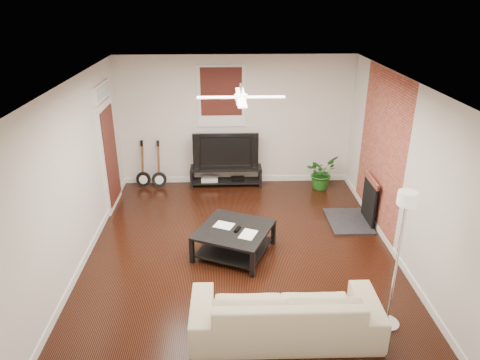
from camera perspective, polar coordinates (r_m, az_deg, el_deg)
The scene contains 14 objects.
room at distance 6.71m, azimuth 0.12°, elevation 0.61°, with size 5.01×6.01×2.81m.
brick_accent at distance 8.11m, azimuth 17.74°, elevation 3.55°, with size 0.02×2.20×2.80m, color #9B4432.
fireplace at distance 8.37m, azimuth 15.10°, elevation -2.50°, with size 0.80×1.10×0.92m, color black.
window_back at distance 9.38m, azimuth -2.43°, elevation 10.74°, with size 1.00×0.06×1.30m, color black.
door_left at distance 8.82m, azimuth -16.58°, elevation 4.24°, with size 0.08×1.00×2.50m, color white.
tv_stand at distance 9.73m, azimuth -1.82°, elevation 0.50°, with size 1.56×0.42×0.44m, color black.
tv at distance 9.52m, azimuth -1.86°, elevation 3.98°, with size 1.39×0.18×0.80m, color black.
coffee_table at distance 7.27m, azimuth -0.76°, elevation -7.84°, with size 1.09×1.09×0.46m, color black.
sofa at distance 5.72m, azimuth 5.85°, elevation -16.46°, with size 2.34×0.91×0.68m, color tan.
floor_lamp at distance 5.77m, azimuth 19.59°, elevation -9.99°, with size 0.31×0.31×1.91m, color silver, non-canonical shape.
potted_plant at distance 9.70m, azimuth 10.44°, elevation 0.98°, with size 0.66×0.57×0.73m, color #1E5919.
guitar_left at distance 9.75m, azimuth -12.53°, elevation 1.90°, with size 0.32×0.23×1.04m, color black, non-canonical shape.
guitar_right at distance 9.67m, azimuth -10.52°, elevation 1.88°, with size 0.32×0.23×1.04m, color black, non-canonical shape.
ceiling_fan at distance 6.34m, azimuth 0.13°, elevation 10.65°, with size 1.24×1.24×0.32m, color white, non-canonical shape.
Camera 1 is at (-0.23, -6.18, 4.00)m, focal length 33.02 mm.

